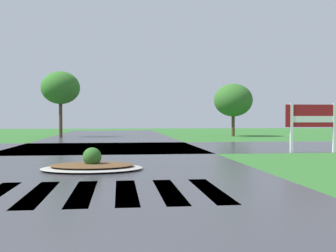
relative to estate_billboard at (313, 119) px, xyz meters
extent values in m
cube|color=#35353A|center=(-9.44, -4.53, -1.52)|extent=(9.86, 80.00, 0.01)
cube|color=#35353A|center=(-9.44, 4.27, -1.52)|extent=(90.00, 8.87, 0.01)
cube|color=white|center=(-10.34, -9.07, -1.52)|extent=(0.45, 3.18, 0.01)
cube|color=white|center=(-9.44, -9.07, -1.52)|extent=(0.45, 3.18, 0.01)
cube|color=white|center=(-8.54, -9.07, -1.52)|extent=(0.45, 3.18, 0.01)
cube|color=white|center=(-7.64, -9.07, -1.52)|extent=(0.45, 3.18, 0.01)
cube|color=white|center=(-6.74, -9.07, -1.52)|extent=(0.45, 3.18, 0.01)
cube|color=white|center=(0.98, -0.08, -0.42)|extent=(0.13, 0.13, 2.22)
cube|color=white|center=(-0.98, 0.08, -0.42)|extent=(0.13, 0.13, 2.22)
cube|color=maroon|center=(0.00, 0.00, 0.14)|extent=(2.51, 0.27, 1.02)
cube|color=white|center=(0.00, 0.00, -0.02)|extent=(1.91, 0.24, 0.28)
ellipsoid|color=#9E9B93|center=(-9.49, -5.25, -1.47)|extent=(3.04, 2.17, 0.12)
ellipsoid|color=brown|center=(-9.49, -5.25, -1.38)|extent=(2.49, 1.78, 0.10)
sphere|color=#2D6023|center=(-9.49, -5.25, -1.13)|extent=(0.56, 0.56, 0.56)
cylinder|color=#4C3823|center=(-13.48, 17.27, -0.04)|extent=(0.28, 0.28, 2.97)
ellipsoid|color=#306B25|center=(-13.48, 17.27, 2.55)|extent=(3.17, 3.17, 2.69)
cylinder|color=#4C3823|center=(1.11, 17.17, -0.55)|extent=(0.28, 0.28, 1.96)
ellipsoid|color=#2F6325|center=(1.11, 17.17, 1.60)|extent=(3.33, 3.33, 2.83)
camera|label=1|loc=(-8.68, -17.83, 0.02)|focal=44.47mm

